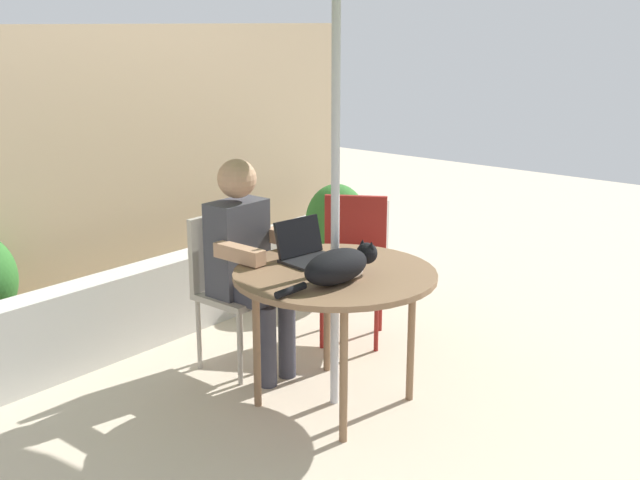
# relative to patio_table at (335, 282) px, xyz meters

# --- Properties ---
(ground_plane) EXTENTS (14.00, 14.00, 0.00)m
(ground_plane) POSITION_rel_patio_table_xyz_m (0.00, 0.00, -0.68)
(ground_plane) COLOR beige
(fence_back) EXTENTS (5.30, 0.08, 1.96)m
(fence_back) POSITION_rel_patio_table_xyz_m (0.00, 2.13, 0.30)
(fence_back) COLOR tan
(fence_back) RESTS_ON ground
(planter_wall_low) EXTENTS (4.77, 0.20, 0.51)m
(planter_wall_low) POSITION_rel_patio_table_xyz_m (0.00, 1.43, -0.42)
(planter_wall_low) COLOR beige
(planter_wall_low) RESTS_ON ground
(patio_table) EXTENTS (1.05, 1.05, 0.74)m
(patio_table) POSITION_rel_patio_table_xyz_m (0.00, 0.00, 0.00)
(patio_table) COLOR brown
(patio_table) RESTS_ON ground
(chair_occupied) EXTENTS (0.40, 0.40, 0.91)m
(chair_occupied) POSITION_rel_patio_table_xyz_m (0.00, 0.80, -0.14)
(chair_occupied) COLOR #B2A899
(chair_occupied) RESTS_ON ground
(chair_empty) EXTENTS (0.55, 0.55, 0.91)m
(chair_empty) POSITION_rel_patio_table_xyz_m (0.83, 0.51, -0.14)
(chair_empty) COLOR maroon
(chair_empty) RESTS_ON ground
(person_seated) EXTENTS (0.48, 0.48, 1.25)m
(person_seated) POSITION_rel_patio_table_xyz_m (0.00, 0.64, 0.03)
(person_seated) COLOR #3F3F47
(person_seated) RESTS_ON ground
(laptop) EXTENTS (0.33, 0.29, 0.21)m
(laptop) POSITION_rel_patio_table_xyz_m (0.06, 0.26, 0.12)
(laptop) COLOR black
(laptop) RESTS_ON patio_table
(cat) EXTENTS (0.65, 0.22, 0.17)m
(cat) POSITION_rel_patio_table_xyz_m (-0.12, -0.12, 0.14)
(cat) COLOR black
(cat) RESTS_ON patio_table
(potted_plant_by_chair) EXTENTS (0.46, 0.46, 0.85)m
(potted_plant_by_chair) POSITION_rel_patio_table_xyz_m (1.34, 1.06, -0.19)
(potted_plant_by_chair) COLOR #33383D
(potted_plant_by_chair) RESTS_ON ground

